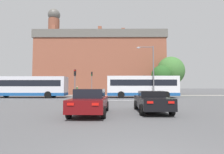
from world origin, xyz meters
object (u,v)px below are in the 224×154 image
at_px(car_saloon_left, 90,101).
at_px(pedestrian_walking_west, 77,90).
at_px(bus_crossing_trailing, 26,86).
at_px(street_lamp_junction, 150,66).
at_px(car_roadster_right, 152,101).
at_px(traffic_light_near_left, 75,79).
at_px(bus_crossing_lead, 142,86).
at_px(traffic_light_far_right, 144,82).
at_px(pedestrian_waiting, 146,90).
at_px(traffic_light_far_left, 92,80).
at_px(pedestrian_walking_east, 152,90).

xyz_separation_m(car_saloon_left, pedestrian_walking_west, (-5.80, 24.18, 0.31)).
relative_size(bus_crossing_trailing, street_lamp_junction, 1.63).
xyz_separation_m(car_roadster_right, street_lamp_junction, (2.79, 13.15, 3.87)).
xyz_separation_m(traffic_light_near_left, pedestrian_walking_west, (-2.31, 12.59, -1.53)).
distance_m(bus_crossing_trailing, traffic_light_near_left, 9.42).
relative_size(car_saloon_left, bus_crossing_lead, 0.45).
xyz_separation_m(car_roadster_right, traffic_light_far_right, (3.49, 22.39, 1.93)).
bearing_deg(pedestrian_waiting, street_lamp_junction, 69.54).
bearing_deg(bus_crossing_lead, pedestrian_walking_west, 55.18).
relative_size(car_saloon_left, pedestrian_walking_west, 2.61).
bearing_deg(car_roadster_right, traffic_light_far_left, 107.07).
xyz_separation_m(traffic_light_near_left, pedestrian_waiting, (11.41, 13.12, -1.64)).
height_order(car_saloon_left, bus_crossing_lead, bus_crossing_lead).
relative_size(traffic_light_far_left, pedestrian_walking_west, 2.52).
distance_m(bus_crossing_lead, bus_crossing_trailing, 17.56).
bearing_deg(pedestrian_waiting, bus_crossing_trailing, 10.46).
relative_size(bus_crossing_trailing, pedestrian_walking_east, 6.54).
xyz_separation_m(traffic_light_far_right, pedestrian_waiting, (0.59, 1.41, -1.66)).
bearing_deg(traffic_light_near_left, pedestrian_walking_west, 100.38).
height_order(car_saloon_left, car_roadster_right, car_saloon_left).
xyz_separation_m(car_saloon_left, bus_crossing_lead, (5.76, 16.14, 0.98)).
height_order(traffic_light_far_right, traffic_light_far_left, traffic_light_far_left).
distance_m(traffic_light_far_right, traffic_light_near_left, 15.94).
height_order(bus_crossing_trailing, pedestrian_walking_east, bus_crossing_trailing).
height_order(pedestrian_waiting, pedestrian_walking_west, pedestrian_walking_west).
distance_m(car_roadster_right, bus_crossing_lead, 15.40).
xyz_separation_m(traffic_light_near_left, street_lamp_junction, (10.12, 2.47, 1.96)).
relative_size(traffic_light_near_left, pedestrian_walking_west, 2.13).
xyz_separation_m(car_roadster_right, traffic_light_near_left, (-7.32, 10.69, 1.91)).
bearing_deg(car_saloon_left, pedestrian_walking_east, 70.67).
bearing_deg(traffic_light_far_left, car_roadster_right, -73.37).
bearing_deg(bus_crossing_trailing, bus_crossing_lead, -89.33).
distance_m(bus_crossing_lead, traffic_light_far_left, 10.96).
relative_size(bus_crossing_lead, traffic_light_far_right, 2.72).
relative_size(car_saloon_left, pedestrian_walking_east, 2.54).
bearing_deg(traffic_light_far_left, traffic_light_far_right, 2.14).
bearing_deg(traffic_light_near_left, bus_crossing_trailing, 152.38).
relative_size(traffic_light_far_right, pedestrian_walking_east, 2.09).
bearing_deg(car_saloon_left, pedestrian_waiting, 73.46).
xyz_separation_m(bus_crossing_lead, pedestrian_walking_west, (-11.56, 8.04, -0.68)).
xyz_separation_m(bus_crossing_lead, street_lamp_junction, (0.86, -2.09, 2.81)).
relative_size(bus_crossing_lead, pedestrian_waiting, 6.41).
height_order(car_saloon_left, traffic_light_far_right, traffic_light_far_right).
distance_m(car_saloon_left, car_roadster_right, 3.94).
bearing_deg(traffic_light_far_left, bus_crossing_trailing, -142.34).
relative_size(pedestrian_walking_east, pedestrian_walking_west, 1.03).
bearing_deg(pedestrian_walking_east, street_lamp_junction, -125.10).
relative_size(bus_crossing_trailing, traffic_light_near_left, 3.15).
xyz_separation_m(traffic_light_far_right, pedestrian_walking_east, (1.65, 0.64, -1.52)).
bearing_deg(bus_crossing_lead, car_roadster_right, 172.78).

